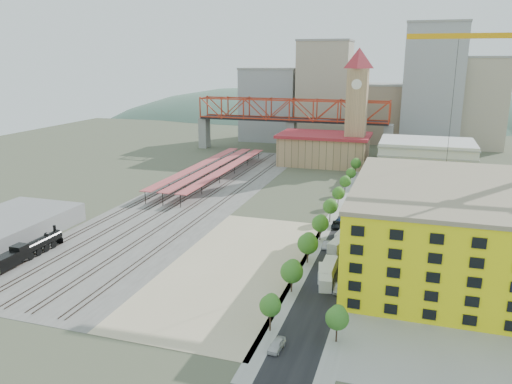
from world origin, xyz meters
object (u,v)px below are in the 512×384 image
(site_trailer_c, at_px, (339,244))
(car_0, at_px, (277,345))
(construction_building, at_px, (462,230))
(site_trailer_b, at_px, (328,270))
(locomotive, at_px, (31,249))
(clock_tower, at_px, (357,97))
(site_trailer_d, at_px, (344,234))
(site_trailer_a, at_px, (325,277))

(site_trailer_c, relative_size, car_0, 2.09)
(construction_building, xyz_separation_m, site_trailer_c, (-26.00, 5.68, -8.12))
(construction_building, bearing_deg, site_trailer_b, -158.17)
(construction_building, distance_m, locomotive, 94.65)
(clock_tower, relative_size, site_trailer_c, 5.52)
(site_trailer_d, bearing_deg, locomotive, -145.01)
(site_trailer_b, bearing_deg, construction_building, 21.29)
(clock_tower, distance_m, site_trailer_b, 114.03)
(clock_tower, bearing_deg, construction_building, -71.22)
(construction_building, relative_size, car_0, 11.22)
(site_trailer_d, xyz_separation_m, car_0, (-3.00, -52.64, -0.41))
(construction_building, distance_m, site_trailer_c, 27.83)
(site_trailer_b, height_order, car_0, site_trailer_b)
(clock_tower, relative_size, site_trailer_d, 6.04)
(locomotive, xyz_separation_m, car_0, (63.00, -19.01, -1.26))
(clock_tower, xyz_separation_m, site_trailer_b, (8.00, -110.41, -27.34))
(clock_tower, height_order, site_trailer_d, clock_tower)
(clock_tower, relative_size, car_0, 11.53)
(locomotive, distance_m, site_trailer_d, 74.08)
(site_trailer_a, bearing_deg, locomotive, 175.04)
(locomotive, bearing_deg, car_0, -16.79)
(site_trailer_c, xyz_separation_m, site_trailer_d, (0.00, 6.96, -0.11))
(locomotive, bearing_deg, site_trailer_c, 22.00)
(locomotive, height_order, car_0, locomotive)
(site_trailer_c, xyz_separation_m, car_0, (-3.00, -45.68, -0.52))
(construction_building, bearing_deg, site_trailer_a, -151.47)
(clock_tower, bearing_deg, site_trailer_b, -85.86)
(site_trailer_a, xyz_separation_m, car_0, (-3.00, -25.87, -0.53))
(site_trailer_b, bearing_deg, site_trailer_d, 89.46)
(site_trailer_a, relative_size, car_0, 2.11)
(clock_tower, xyz_separation_m, site_trailer_c, (8.00, -94.31, -27.41))
(construction_building, relative_size, site_trailer_d, 5.88)
(construction_building, bearing_deg, site_trailer_c, 167.68)
(locomotive, relative_size, site_trailer_c, 2.31)
(locomotive, relative_size, site_trailer_a, 2.29)
(construction_building, xyz_separation_m, site_trailer_b, (-26.00, -10.42, -8.06))
(site_trailer_a, xyz_separation_m, site_trailer_c, (0.00, 19.82, -0.01))
(clock_tower, distance_m, site_trailer_a, 117.64)
(site_trailer_a, bearing_deg, construction_building, 17.64)
(clock_tower, xyz_separation_m, site_trailer_d, (8.00, -87.35, -27.52))
(site_trailer_a, distance_m, site_trailer_b, 3.72)
(car_0, bearing_deg, clock_tower, 98.24)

